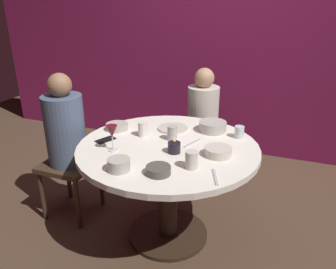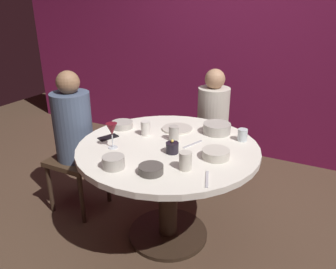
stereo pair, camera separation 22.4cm
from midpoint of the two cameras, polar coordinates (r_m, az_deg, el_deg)
ground_plane at (r=2.67m, az=-2.51°, el=-16.83°), size 8.00×8.00×0.00m
back_wall at (r=3.77m, az=8.22°, el=16.27°), size 6.00×0.10×2.60m
dining_table at (r=2.35m, az=-2.75°, el=-5.71°), size 1.25×1.25×0.75m
seated_diner_left at (r=2.71m, az=-19.49°, el=0.33°), size 0.40×0.40×1.19m
seated_diner_back at (r=3.09m, az=3.95°, el=3.53°), size 0.40×0.40×1.12m
candle_holder at (r=2.15m, az=-1.92°, el=-2.30°), size 0.08×0.08×0.09m
wine_glass at (r=2.19m, az=-12.52°, el=0.29°), size 0.08×0.08×0.18m
dinner_plate at (r=2.54m, az=-1.65°, el=1.01°), size 0.23×0.23×0.01m
cell_phone at (r=2.41m, az=-13.33°, el=-0.96°), size 0.12×0.16×0.01m
bowl_serving_large at (r=2.12m, az=5.62°, el=-3.00°), size 0.18×0.18×0.05m
bowl_salad_center at (r=2.58m, az=-11.21°, el=1.30°), size 0.17×0.17×0.05m
bowl_small_white at (r=1.97m, az=-11.68°, el=-5.17°), size 0.13×0.13×0.07m
bowl_sauce_side at (r=2.51m, az=5.17°, el=1.34°), size 0.21×0.21×0.07m
bowl_rice_portion at (r=1.91m, az=-5.05°, el=-6.20°), size 0.14×0.14×0.05m
cup_near_candle at (r=1.95m, az=0.78°, el=-4.45°), size 0.08×0.08×0.11m
cup_by_left_diner at (r=2.34m, az=-2.00°, el=0.22°), size 0.07×0.07×0.10m
cup_by_right_diner at (r=2.42m, az=-7.00°, el=0.86°), size 0.07×0.07×0.11m
cup_center_front at (r=2.41m, az=9.57°, el=0.38°), size 0.07×0.07×0.09m
fork_near_plate at (r=2.29m, az=1.42°, el=-1.55°), size 0.08×0.17×0.01m
knife_near_plate at (r=1.88m, az=4.74°, el=-7.35°), size 0.08×0.17×0.01m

